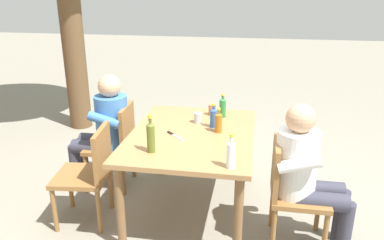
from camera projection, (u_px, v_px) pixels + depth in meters
ground_plane at (192, 209)px, 3.57m from camera, size 24.00×24.00×0.00m
dining_table at (192, 143)px, 3.34m from camera, size 1.43×1.07×0.77m
chair_near_left at (290, 188)px, 2.98m from camera, size 0.44×0.44×0.87m
chair_far_right at (117, 142)px, 3.84m from camera, size 0.46×0.46×0.87m
chair_far_left at (90, 170)px, 3.25m from camera, size 0.49×0.49×0.87m
person_in_white_shirt at (306, 170)px, 2.90m from camera, size 0.47×0.61×1.18m
person_in_plaid_shirt at (105, 126)px, 3.80m from camera, size 0.47×0.61×1.18m
bottle_green at (223, 107)px, 3.68m from camera, size 0.06×0.06×0.24m
bottle_blue at (213, 117)px, 3.41m from camera, size 0.06×0.06×0.22m
bottle_olive at (151, 136)px, 2.90m from camera, size 0.06×0.06×0.30m
bottle_clear at (231, 153)px, 2.65m from camera, size 0.06×0.06×0.26m
bottle_amber at (218, 122)px, 3.30m from camera, size 0.06×0.06×0.22m
cup_terracotta at (212, 110)px, 3.75m from camera, size 0.07×0.07×0.11m
cup_steel at (198, 118)px, 3.54m from camera, size 0.08×0.08×0.09m
table_knife at (174, 135)px, 3.25m from camera, size 0.18×0.19×0.01m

